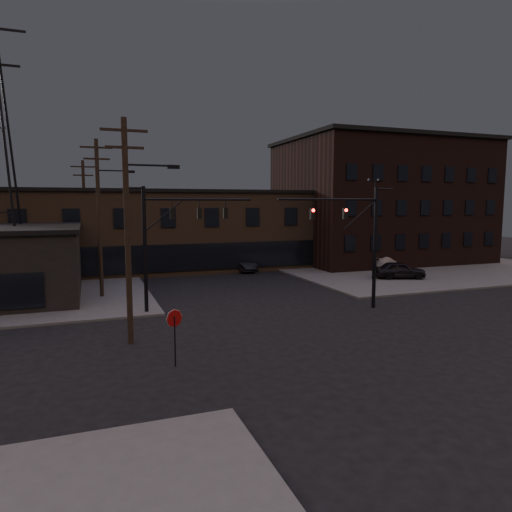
{
  "coord_description": "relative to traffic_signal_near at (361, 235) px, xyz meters",
  "views": [
    {
      "loc": [
        -11.31,
        -20.92,
        6.97
      ],
      "look_at": [
        -0.96,
        7.06,
        3.5
      ],
      "focal_mm": 32.0,
      "sensor_mm": 36.0,
      "label": 1
    }
  ],
  "objects": [
    {
      "name": "traffic_signal_far",
      "position": [
        -12.07,
        3.5,
        0.08
      ],
      "size": [
        7.12,
        0.24,
        8.0
      ],
      "color": "black",
      "rests_on": "ground"
    },
    {
      "name": "car_crossing",
      "position": [
        -1.92,
        18.57,
        -4.19
      ],
      "size": [
        2.0,
        4.65,
        1.49
      ],
      "primitive_type": "imported",
      "rotation": [
        0.0,
        0.0,
        0.1
      ],
      "color": "black",
      "rests_on": "ground"
    },
    {
      "name": "traffic_signal_near",
      "position": [
        0.0,
        0.0,
        0.0
      ],
      "size": [
        7.12,
        0.24,
        8.0
      ],
      "color": "black",
      "rests_on": "ground"
    },
    {
      "name": "parked_car_lot_a",
      "position": [
        9.84,
        8.52,
        -4.01
      ],
      "size": [
        4.89,
        3.24,
        1.55
      ],
      "primitive_type": "imported",
      "rotation": [
        0.0,
        0.0,
        1.23
      ],
      "color": "black",
      "rests_on": "sidewalk_ne"
    },
    {
      "name": "utility_pole_far",
      "position": [
        -16.86,
        21.5,
        0.85
      ],
      "size": [
        2.2,
        0.28,
        11.0
      ],
      "color": "black",
      "rests_on": "ground"
    },
    {
      "name": "stop_sign",
      "position": [
        -13.36,
        -6.49,
        -3.09
      ],
      "size": [
        0.72,
        0.33,
        2.48
      ],
      "color": "black",
      "rests_on": "ground"
    },
    {
      "name": "ground",
      "position": [
        -5.36,
        -4.5,
        -4.93
      ],
      "size": [
        140.0,
        140.0,
        0.0
      ],
      "primitive_type": "plane",
      "color": "black",
      "rests_on": "ground"
    },
    {
      "name": "building_right",
      "position": [
        16.64,
        21.5,
        2.07
      ],
      "size": [
        22.0,
        16.0,
        14.0
      ],
      "primitive_type": "cube",
      "color": "black",
      "rests_on": "ground"
    },
    {
      "name": "utility_pole_near",
      "position": [
        -14.79,
        -2.5,
        0.94
      ],
      "size": [
        3.7,
        0.28,
        11.0
      ],
      "color": "black",
      "rests_on": "ground"
    },
    {
      "name": "lot_light_b",
      "position": [
        13.64,
        14.5,
        0.58
      ],
      "size": [
        1.5,
        0.28,
        9.14
      ],
      "color": "black",
      "rests_on": "ground"
    },
    {
      "name": "utility_pole_mid",
      "position": [
        -15.79,
        9.5,
        1.19
      ],
      "size": [
        3.7,
        0.28,
        11.5
      ],
      "color": "black",
      "rests_on": "ground"
    },
    {
      "name": "building_row",
      "position": [
        -5.36,
        23.5,
        -0.93
      ],
      "size": [
        40.0,
        12.0,
        8.0
      ],
      "primitive_type": "cube",
      "color": "#503B2A",
      "rests_on": "ground"
    },
    {
      "name": "lot_light_a",
      "position": [
        7.64,
        9.5,
        0.58
      ],
      "size": [
        1.5,
        0.28,
        9.14
      ],
      "color": "black",
      "rests_on": "ground"
    },
    {
      "name": "sidewalk_ne",
      "position": [
        16.64,
        17.5,
        -4.86
      ],
      "size": [
        30.0,
        30.0,
        0.15
      ],
      "primitive_type": "cube",
      "color": "#474744",
      "rests_on": "ground"
    },
    {
      "name": "parked_car_lot_b",
      "position": [
        12.78,
        14.25,
        -4.09
      ],
      "size": [
        5.08,
        3.1,
        1.38
      ],
      "primitive_type": "imported",
      "rotation": [
        0.0,
        0.0,
        1.84
      ],
      "color": "#B3B2B5",
      "rests_on": "sidewalk_ne"
    }
  ]
}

